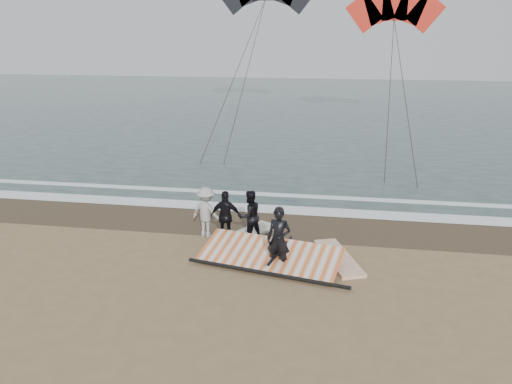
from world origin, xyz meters
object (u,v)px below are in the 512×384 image
board_white (338,258)px  board_cream (243,236)px  man_main (279,239)px  sail_rig (268,255)px

board_white → board_cream: board_cream is taller
board_cream → board_white: bearing=10.8°
man_main → board_white: bearing=41.5°
board_white → man_main: bearing=-170.4°
man_main → board_cream: size_ratio=0.67×
man_main → sail_rig: bearing=139.3°
board_white → board_cream: size_ratio=0.93×
man_main → board_cream: bearing=135.4°
board_cream → sail_rig: 1.89m
man_main → board_cream: man_main is taller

